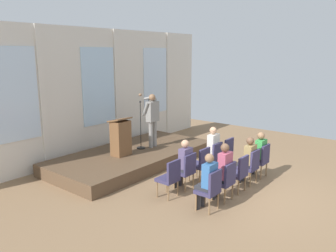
# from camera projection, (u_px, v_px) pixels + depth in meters

# --- Properties ---
(ground_plane) EXTENTS (14.08, 14.08, 0.00)m
(ground_plane) POSITION_uv_depth(u_px,v_px,m) (244.00, 194.00, 8.33)
(ground_plane) COLOR #846647
(rear_partition) EXTENTS (10.70, 0.14, 4.18)m
(rear_partition) POSITION_uv_depth(u_px,v_px,m) (99.00, 92.00, 11.22)
(rear_partition) COLOR silver
(rear_partition) RESTS_ON ground
(stage_platform) EXTENTS (5.31, 2.54, 0.37)m
(stage_platform) POSITION_uv_depth(u_px,v_px,m) (133.00, 157.00, 10.65)
(stage_platform) COLOR brown
(stage_platform) RESTS_ON ground
(speaker) EXTENTS (0.51, 0.69, 1.74)m
(speaker) POSITION_uv_depth(u_px,v_px,m) (152.00, 116.00, 10.89)
(speaker) COLOR gray
(speaker) RESTS_ON stage_platform
(mic_stand) EXTENTS (0.28, 0.28, 1.55)m
(mic_stand) POSITION_uv_depth(u_px,v_px,m) (141.00, 138.00, 10.85)
(mic_stand) COLOR black
(mic_stand) RESTS_ON stage_platform
(lectern) EXTENTS (0.60, 0.48, 1.16)m
(lectern) POSITION_uv_depth(u_px,v_px,m) (121.00, 137.00, 10.09)
(lectern) COLOR brown
(lectern) RESTS_ON stage_platform
(chair_r0_c0) EXTENTS (0.46, 0.44, 0.94)m
(chair_r0_c0) POSITION_uv_depth(u_px,v_px,m) (170.00, 176.00, 8.00)
(chair_r0_c0) COLOR olive
(chair_r0_c0) RESTS_ON ground
(chair_r0_c1) EXTENTS (0.46, 0.44, 0.94)m
(chair_r0_c1) POSITION_uv_depth(u_px,v_px,m) (186.00, 169.00, 8.50)
(chair_r0_c1) COLOR olive
(chair_r0_c1) RESTS_ON ground
(audience_r0_c1) EXTENTS (0.36, 0.39, 1.29)m
(audience_r0_c1) POSITION_uv_depth(u_px,v_px,m) (184.00, 161.00, 8.52)
(audience_r0_c1) COLOR #2D2D33
(audience_r0_c1) RESTS_ON ground
(chair_r0_c2) EXTENTS (0.46, 0.44, 0.94)m
(chair_r0_c2) POSITION_uv_depth(u_px,v_px,m) (201.00, 162.00, 9.01)
(chair_r0_c2) COLOR olive
(chair_r0_c2) RESTS_ON ground
(chair_r0_c3) EXTENTS (0.46, 0.44, 0.94)m
(chair_r0_c3) POSITION_uv_depth(u_px,v_px,m) (214.00, 157.00, 9.51)
(chair_r0_c3) COLOR olive
(chair_r0_c3) RESTS_ON ground
(audience_r0_c3) EXTENTS (0.36, 0.39, 1.39)m
(audience_r0_c3) POSITION_uv_depth(u_px,v_px,m) (212.00, 148.00, 9.51)
(audience_r0_c3) COLOR #2D2D33
(audience_r0_c3) RESTS_ON ground
(chair_r0_c4) EXTENTS (0.46, 0.44, 0.94)m
(chair_r0_c4) POSITION_uv_depth(u_px,v_px,m) (225.00, 151.00, 10.02)
(chair_r0_c4) COLOR olive
(chair_r0_c4) RESTS_ON ground
(chair_r1_c0) EXTENTS (0.46, 0.44, 0.94)m
(chair_r1_c0) POSITION_uv_depth(u_px,v_px,m) (210.00, 188.00, 7.31)
(chair_r1_c0) COLOR olive
(chair_r1_c0) RESTS_ON ground
(audience_r1_c0) EXTENTS (0.36, 0.39, 1.30)m
(audience_r1_c0) POSITION_uv_depth(u_px,v_px,m) (207.00, 179.00, 7.32)
(audience_r1_c0) COLOR #2D2D33
(audience_r1_c0) RESTS_ON ground
(chair_r1_c1) EXTENTS (0.46, 0.44, 0.94)m
(chair_r1_c1) POSITION_uv_depth(u_px,v_px,m) (226.00, 179.00, 7.82)
(chair_r1_c1) COLOR olive
(chair_r1_c1) RESTS_ON ground
(audience_r1_c1) EXTENTS (0.36, 0.39, 1.38)m
(audience_r1_c1) POSITION_uv_depth(u_px,v_px,m) (223.00, 169.00, 7.82)
(audience_r1_c1) COLOR #2D2D33
(audience_r1_c1) RESTS_ON ground
(chair_r1_c2) EXTENTS (0.46, 0.44, 0.94)m
(chair_r1_c2) POSITION_uv_depth(u_px,v_px,m) (239.00, 172.00, 8.32)
(chair_r1_c2) COLOR olive
(chair_r1_c2) RESTS_ON ground
(chair_r1_c3) EXTENTS (0.46, 0.44, 0.94)m
(chair_r1_c3) POSITION_uv_depth(u_px,v_px,m) (251.00, 165.00, 8.83)
(chair_r1_c3) COLOR olive
(chair_r1_c3) RESTS_ON ground
(audience_r1_c3) EXTENTS (0.36, 0.39, 1.27)m
(audience_r1_c3) POSITION_uv_depth(u_px,v_px,m) (248.00, 158.00, 8.84)
(audience_r1_c3) COLOR #2D2D33
(audience_r1_c3) RESTS_ON ground
(chair_r1_c4) EXTENTS (0.46, 0.44, 0.94)m
(chair_r1_c4) POSITION_uv_depth(u_px,v_px,m) (261.00, 159.00, 9.33)
(chair_r1_c4) COLOR olive
(chair_r1_c4) RESTS_ON ground
(audience_r1_c4) EXTENTS (0.36, 0.39, 1.28)m
(audience_r1_c4) POSITION_uv_depth(u_px,v_px,m) (259.00, 152.00, 9.34)
(audience_r1_c4) COLOR #2D2D33
(audience_r1_c4) RESTS_ON ground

